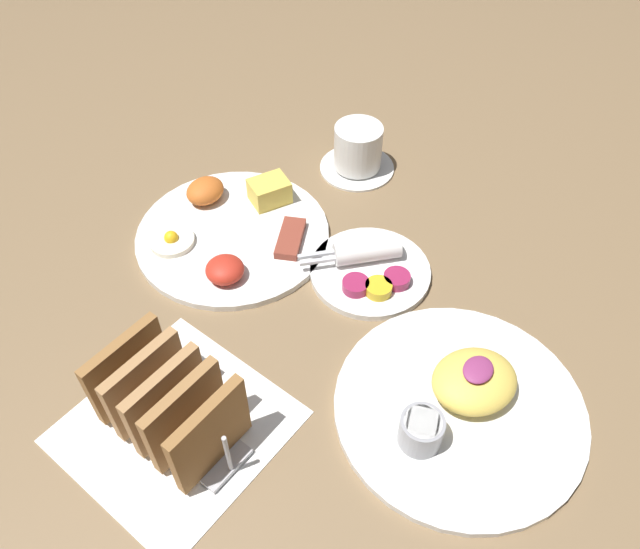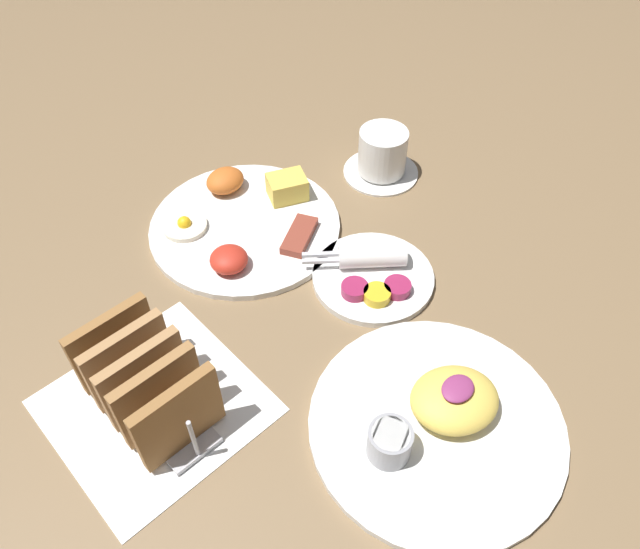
{
  "view_description": "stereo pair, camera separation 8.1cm",
  "coord_description": "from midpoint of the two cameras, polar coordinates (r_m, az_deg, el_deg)",
  "views": [
    {
      "loc": [
        -0.34,
        -0.31,
        0.64
      ],
      "look_at": [
        0.09,
        0.03,
        0.03
      ],
      "focal_mm": 35.0,
      "sensor_mm": 36.0,
      "label": 1
    },
    {
      "loc": [
        -0.28,
        -0.37,
        0.64
      ],
      "look_at": [
        0.09,
        0.03,
        0.03
      ],
      "focal_mm": 35.0,
      "sensor_mm": 36.0,
      "label": 2
    }
  ],
  "objects": [
    {
      "name": "plate_breakfast",
      "position": [
        0.92,
        -10.58,
        3.93
      ],
      "size": [
        0.28,
        0.28,
        0.05
      ],
      "color": "white",
      "rests_on": "ground_plane"
    },
    {
      "name": "napkin_flat",
      "position": [
        0.75,
        -16.16,
        -13.38
      ],
      "size": [
        0.22,
        0.22,
        0.0
      ],
      "color": "white",
      "rests_on": "ground_plane"
    },
    {
      "name": "toast_rack",
      "position": [
        0.7,
        -17.02,
        -11.38
      ],
      "size": [
        0.1,
        0.18,
        0.1
      ],
      "color": "#B7B7BC",
      "rests_on": "ground_plane"
    },
    {
      "name": "coffee_cup",
      "position": [
        1.0,
        1.12,
        11.17
      ],
      "size": [
        0.12,
        0.12,
        0.08
      ],
      "color": "white",
      "rests_on": "ground_plane"
    },
    {
      "name": "ground_plane",
      "position": [
        0.79,
        -5.49,
        -6.42
      ],
      "size": [
        3.0,
        3.0,
        0.0
      ],
      "primitive_type": "plane",
      "color": "brown"
    },
    {
      "name": "plate_condiments",
      "position": [
        0.85,
        1.86,
        0.41
      ],
      "size": [
        0.17,
        0.17,
        0.04
      ],
      "color": "white",
      "rests_on": "ground_plane"
    },
    {
      "name": "plate_foreground",
      "position": [
        0.73,
        9.58,
        -11.64
      ],
      "size": [
        0.29,
        0.29,
        0.06
      ],
      "color": "white",
      "rests_on": "ground_plane"
    }
  ]
}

